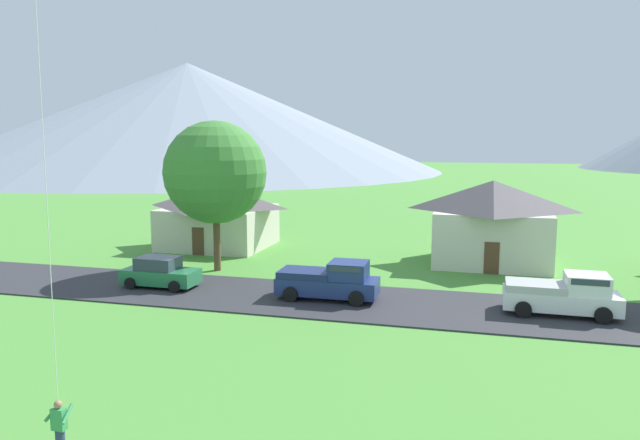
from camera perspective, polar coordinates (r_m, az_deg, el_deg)
road_strip at (r=30.35m, az=5.54°, el=-8.00°), size 160.00×6.74×0.08m
mountain_central_ridge at (r=179.63m, az=-7.11°, el=8.17°), size 72.33×72.33×18.30m
mountain_far_east_ridge at (r=153.60m, az=-12.54°, el=9.62°), size 125.16×125.16×26.51m
house_leftmost at (r=46.01m, az=-9.76°, el=0.48°), size 8.10×7.49×4.76m
house_left_center at (r=40.63m, az=16.20°, el=-0.10°), size 7.91×6.53×5.57m
tree_left_of_center at (r=37.37m, az=-10.04°, el=4.52°), size 6.38×6.38×9.40m
parked_car_green_west_end at (r=34.36m, az=-15.13°, el=-4.92°), size 4.22×2.12×1.68m
pickup_truck_navy_west_side at (r=30.70m, az=1.00°, el=-5.81°), size 5.23×2.39×1.99m
pickup_truck_white_east_side at (r=30.31m, az=22.42°, el=-6.60°), size 5.23×2.38×1.99m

